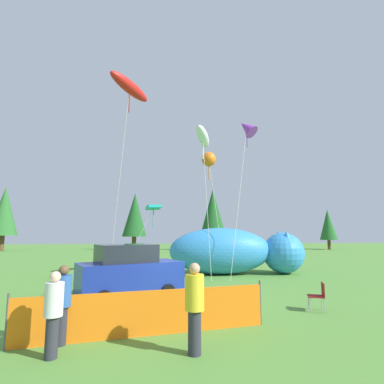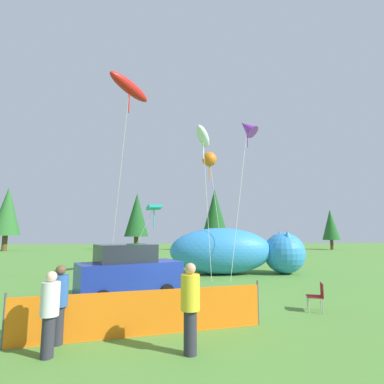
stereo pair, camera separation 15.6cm
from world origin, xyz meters
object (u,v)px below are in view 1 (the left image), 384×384
at_px(kite_purple_delta, 247,128).
at_px(kite_white_ghost, 203,137).
at_px(kite_orange_flower, 209,160).
at_px(spectator_in_black_shirt, 53,310).
at_px(spectator_in_white_shirt, 62,301).
at_px(kite_teal_diamond, 153,208).
at_px(inflatable_cat, 234,253).
at_px(folding_chair, 319,294).
at_px(spectator_in_green_shirt, 195,304).
at_px(kite_red_lizard, 130,88).
at_px(parked_car, 129,272).

xyz_separation_m(kite_purple_delta, kite_white_ghost, (-3.03, -1.45, -1.18)).
height_order(kite_purple_delta, kite_orange_flower, kite_purple_delta).
distance_m(spectator_in_black_shirt, kite_orange_flower, 14.34).
bearing_deg(spectator_in_white_shirt, kite_teal_diamond, 81.51).
height_order(inflatable_cat, kite_white_ghost, kite_white_ghost).
distance_m(folding_chair, kite_purple_delta, 11.99).
distance_m(spectator_in_green_shirt, kite_red_lizard, 11.76).
bearing_deg(spectator_in_green_shirt, inflatable_cat, 72.21).
height_order(parked_car, kite_white_ghost, kite_white_ghost).
distance_m(spectator_in_green_shirt, spectator_in_black_shirt, 2.89).
distance_m(parked_car, kite_teal_diamond, 7.53).
relative_size(parked_car, spectator_in_black_shirt, 2.47).
relative_size(spectator_in_black_shirt, kite_teal_diamond, 0.40).
bearing_deg(spectator_in_black_shirt, kite_orange_flower, 66.48).
bearing_deg(inflatable_cat, parked_car, -130.68).
height_order(folding_chair, spectator_in_white_shirt, spectator_in_white_shirt).
relative_size(inflatable_cat, kite_orange_flower, 1.10).
xyz_separation_m(inflatable_cat, spectator_in_green_shirt, (-3.78, -11.79, -0.28)).
bearing_deg(parked_car, spectator_in_black_shirt, -124.81).
xyz_separation_m(parked_car, kite_orange_flower, (4.18, 6.46, 6.16)).
relative_size(folding_chair, kite_white_ghost, 0.11).
bearing_deg(kite_red_lizard, spectator_in_white_shirt, -94.90).
relative_size(spectator_in_green_shirt, kite_teal_diamond, 0.44).
height_order(spectator_in_white_shirt, kite_orange_flower, kite_orange_flower).
xyz_separation_m(kite_orange_flower, kite_teal_diamond, (-3.50, 0.40, -3.13)).
xyz_separation_m(spectator_in_black_shirt, kite_red_lizard, (0.53, 7.56, 8.68)).
height_order(kite_red_lizard, kite_teal_diamond, kite_red_lizard).
height_order(parked_car, kite_red_lizard, kite_red_lizard).
bearing_deg(kite_purple_delta, kite_teal_diamond, 170.43).
xyz_separation_m(inflatable_cat, kite_red_lizard, (-6.15, -4.12, 8.32)).
bearing_deg(spectator_in_black_shirt, parked_car, 79.75).
bearing_deg(kite_purple_delta, spectator_in_white_shirt, -125.73).
distance_m(kite_purple_delta, kite_orange_flower, 3.13).
distance_m(kite_red_lizard, kite_white_ghost, 4.85).
relative_size(folding_chair, spectator_in_green_shirt, 0.49).
xyz_separation_m(parked_car, kite_teal_diamond, (0.69, 6.86, 3.02)).
relative_size(inflatable_cat, spectator_in_white_shirt, 4.77).
bearing_deg(kite_purple_delta, folding_chair, -91.74).
relative_size(spectator_in_green_shirt, spectator_in_black_shirt, 1.09).
height_order(kite_white_ghost, kite_orange_flower, kite_white_ghost).
distance_m(parked_car, kite_white_ghost, 8.96).
bearing_deg(kite_orange_flower, kite_teal_diamond, 173.45).
bearing_deg(spectator_in_white_shirt, kite_purple_delta, 54.27).
distance_m(inflatable_cat, kite_white_ghost, 7.25).
relative_size(spectator_in_black_shirt, spectator_in_white_shirt, 0.97).
bearing_deg(kite_purple_delta, kite_white_ghost, -154.45).
relative_size(parked_car, kite_red_lizard, 0.41).
bearing_deg(folding_chair, spectator_in_white_shirt, 36.04).
distance_m(spectator_in_black_shirt, kite_white_ghost, 12.88).
bearing_deg(parked_car, folding_chair, -46.20).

